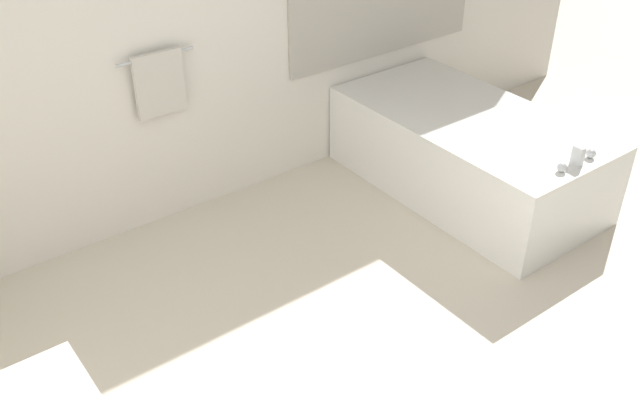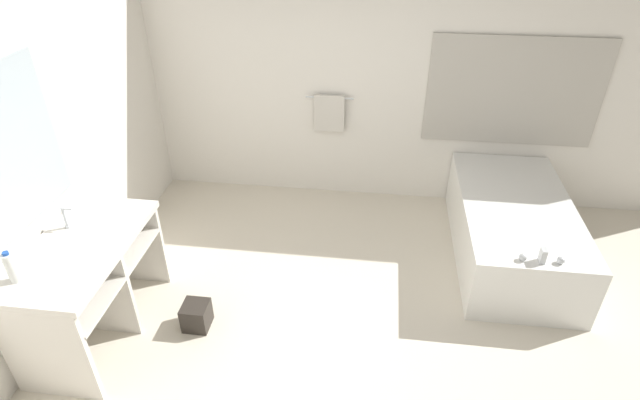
% 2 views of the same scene
% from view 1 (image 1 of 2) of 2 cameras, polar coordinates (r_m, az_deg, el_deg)
% --- Properties ---
extents(ground_plane, '(16.00, 16.00, 0.00)m').
position_cam_1_polar(ground_plane, '(3.72, 8.88, -14.85)').
color(ground_plane, beige).
rests_on(ground_plane, ground).
extents(wall_back_with_blinds, '(7.40, 0.13, 2.70)m').
position_cam_1_polar(wall_back_with_blinds, '(4.56, -9.62, 14.77)').
color(wall_back_with_blinds, white).
rests_on(wall_back_with_blinds, ground_plane).
extents(bathtub, '(0.99, 1.89, 0.71)m').
position_cam_1_polar(bathtub, '(5.11, 11.72, 4.03)').
color(bathtub, white).
rests_on(bathtub, ground_plane).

